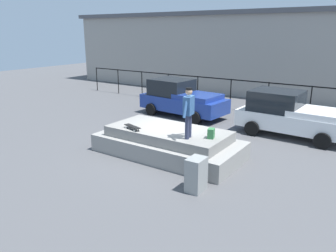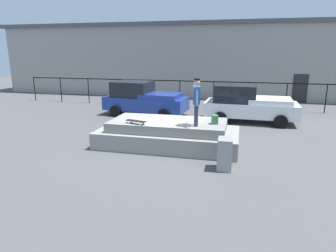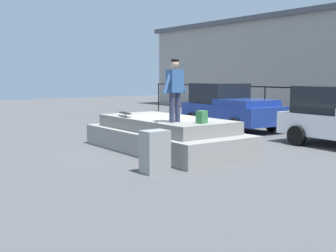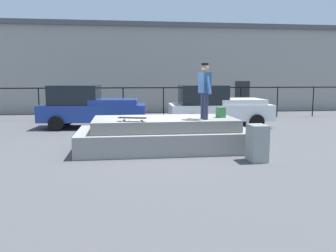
# 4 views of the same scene
# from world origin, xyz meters

# --- Properties ---
(ground_plane) EXTENTS (60.00, 60.00, 0.00)m
(ground_plane) POSITION_xyz_m (0.00, 0.00, 0.00)
(ground_plane) COLOR #4C4C4F
(concrete_ledge) EXTENTS (5.32, 2.55, 0.98)m
(concrete_ledge) POSITION_xyz_m (0.12, -0.33, 0.45)
(concrete_ledge) COLOR gray
(concrete_ledge) RESTS_ON ground_plane
(skateboarder) EXTENTS (0.31, 0.87, 1.66)m
(skateboarder) POSITION_xyz_m (1.26, -0.85, 1.94)
(skateboarder) COLOR #2D334C
(skateboarder) RESTS_ON concrete_ledge
(skateboard) EXTENTS (0.82, 0.42, 0.12)m
(skateboard) POSITION_xyz_m (-0.90, -1.12, 1.08)
(skateboard) COLOR black
(skateboard) RESTS_ON concrete_ledge
(backpack) EXTENTS (0.27, 0.32, 0.33)m
(backpack) POSITION_xyz_m (1.89, -0.44, 1.15)
(backpack) COLOR #33723F
(backpack) RESTS_ON concrete_ledge
(car_blue_pickup_near) EXTENTS (4.77, 2.46, 1.90)m
(car_blue_pickup_near) POSITION_xyz_m (-2.58, 4.86, 0.94)
(car_blue_pickup_near) COLOR navy
(car_blue_pickup_near) RESTS_ON ground_plane
(utility_box) EXTENTS (0.45, 0.61, 0.98)m
(utility_box) POSITION_xyz_m (2.38, -2.27, 0.49)
(utility_box) COLOR gray
(utility_box) RESTS_ON ground_plane
(fence_row) EXTENTS (24.06, 0.06, 1.73)m
(fence_row) POSITION_xyz_m (0.00, 7.89, 1.22)
(fence_row) COLOR black
(fence_row) RESTS_ON ground_plane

